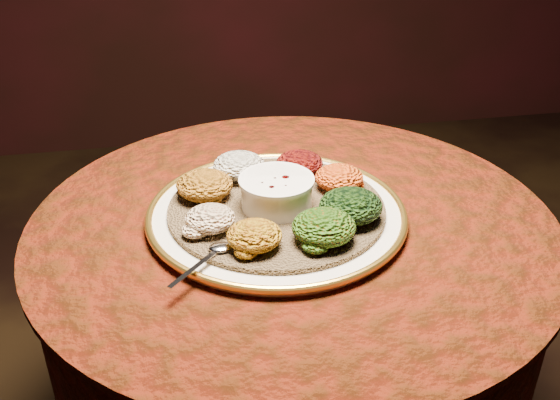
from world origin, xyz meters
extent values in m
cylinder|color=black|center=(0.00, 0.00, 0.34)|extent=(0.12, 0.12, 0.68)
cylinder|color=black|center=(0.00, 0.00, 0.70)|extent=(0.80, 0.80, 0.04)
cylinder|color=#441005|center=(0.00, 0.00, 0.56)|extent=(0.93, 0.93, 0.34)
cylinder|color=#441005|center=(0.00, 0.00, 0.73)|extent=(0.96, 0.96, 0.01)
cylinder|color=silver|center=(-0.03, -0.01, 0.74)|extent=(0.55, 0.55, 0.02)
torus|color=gold|center=(-0.03, -0.01, 0.75)|extent=(0.47, 0.47, 0.01)
cylinder|color=olive|center=(-0.03, -0.01, 0.76)|extent=(0.48, 0.48, 0.01)
cylinder|color=silver|center=(-0.03, -0.01, 0.79)|extent=(0.13, 0.13, 0.06)
cylinder|color=silver|center=(-0.03, -0.01, 0.81)|extent=(0.13, 0.13, 0.01)
cylinder|color=#540604|center=(-0.03, -0.01, 0.81)|extent=(0.11, 0.11, 0.01)
ellipsoid|color=silver|center=(-0.14, -0.13, 0.77)|extent=(0.04, 0.03, 0.01)
cube|color=silver|center=(-0.19, -0.18, 0.77)|extent=(0.08, 0.08, 0.00)
ellipsoid|color=silver|center=(-0.08, 0.12, 0.79)|extent=(0.10, 0.10, 0.05)
ellipsoid|color=black|center=(0.04, 0.11, 0.78)|extent=(0.09, 0.09, 0.04)
ellipsoid|color=#BC6D0F|center=(0.10, 0.04, 0.78)|extent=(0.09, 0.09, 0.04)
ellipsoid|color=black|center=(0.09, -0.07, 0.79)|extent=(0.11, 0.10, 0.05)
ellipsoid|color=#8F3B09|center=(0.02, -0.13, 0.79)|extent=(0.11, 0.10, 0.05)
ellipsoid|color=#B17E0F|center=(-0.09, -0.13, 0.78)|extent=(0.09, 0.09, 0.04)
ellipsoid|color=maroon|center=(-0.15, -0.06, 0.78)|extent=(0.09, 0.08, 0.04)
ellipsoid|color=#A35C13|center=(-0.15, 0.05, 0.79)|extent=(0.10, 0.10, 0.05)
camera|label=1|loc=(-0.21, -0.95, 1.33)|focal=40.00mm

